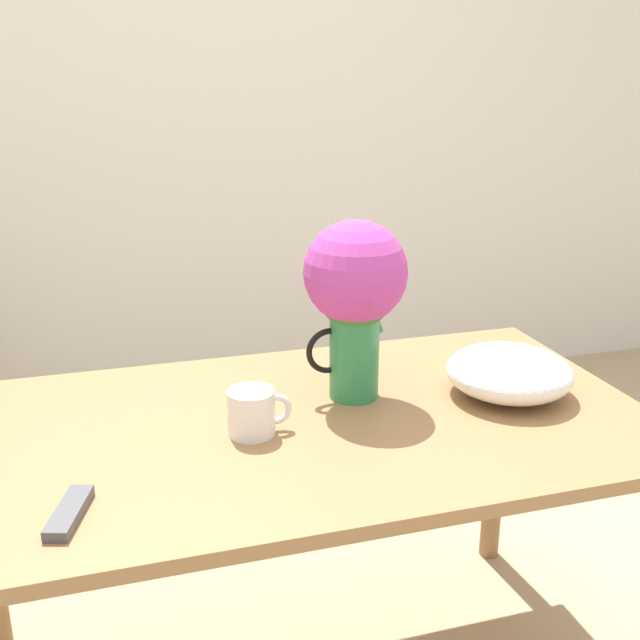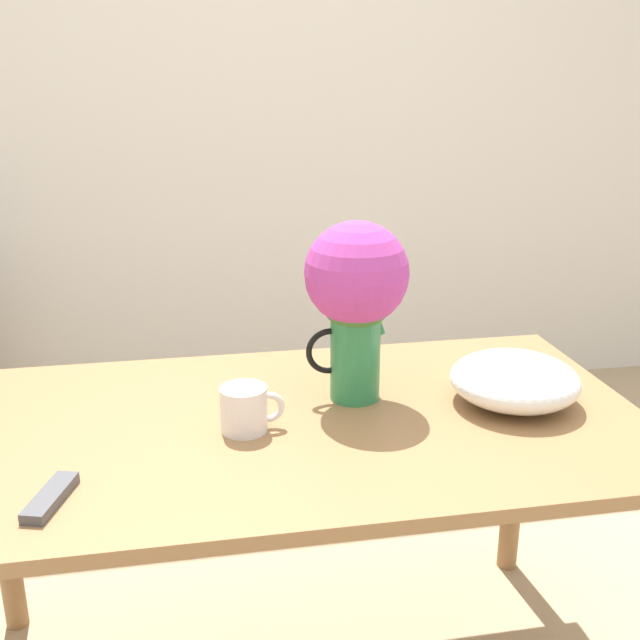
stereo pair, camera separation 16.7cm
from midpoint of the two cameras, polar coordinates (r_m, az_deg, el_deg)
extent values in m
cube|color=silver|center=(3.30, -4.37, 15.56)|extent=(8.00, 0.05, 2.60)
cube|color=olive|center=(1.65, 0.64, -8.09)|extent=(1.57, 0.84, 0.03)
cylinder|color=olive|center=(2.17, -21.08, -13.65)|extent=(0.06, 0.06, 0.71)
cylinder|color=olive|center=(2.35, 16.70, -10.52)|extent=(0.06, 0.06, 0.71)
cylinder|color=#2D844C|center=(1.72, 5.49, -2.64)|extent=(0.11, 0.11, 0.22)
cone|color=#2D844C|center=(1.71, 7.15, -0.14)|extent=(0.04, 0.04, 0.05)
torus|color=black|center=(1.70, 3.54, -2.43)|extent=(0.11, 0.01, 0.11)
sphere|color=#3D7033|center=(1.67, 5.64, 2.16)|extent=(0.18, 0.18, 0.18)
sphere|color=#B23D99|center=(1.66, 5.69, 3.52)|extent=(0.23, 0.23, 0.23)
cylinder|color=white|center=(1.58, -2.81, -6.86)|extent=(0.10, 0.10, 0.10)
torus|color=white|center=(1.59, -0.92, -6.72)|extent=(0.07, 0.01, 0.07)
ellipsoid|color=white|center=(1.78, 17.23, -4.45)|extent=(0.29, 0.29, 0.11)
cube|color=#4C4C51|center=(1.41, -16.62, -12.91)|extent=(0.08, 0.15, 0.02)
camera|label=1|loc=(0.08, -87.14, 0.95)|focal=42.00mm
camera|label=2|loc=(0.08, 92.86, -0.95)|focal=42.00mm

